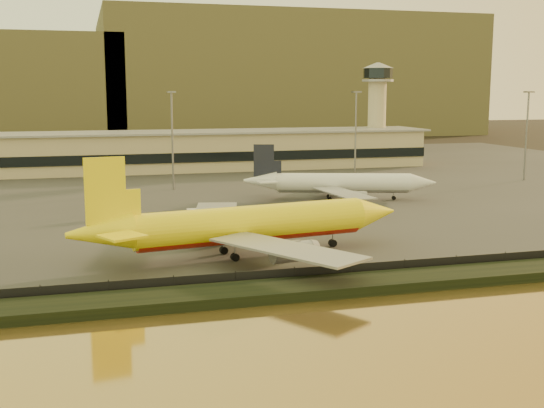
{
  "coord_description": "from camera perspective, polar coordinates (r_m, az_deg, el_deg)",
  "views": [
    {
      "loc": [
        -32.28,
        -96.51,
        25.46
      ],
      "look_at": [
        -2.16,
        12.0,
        6.86
      ],
      "focal_mm": 45.0,
      "sensor_mm": 36.0,
      "label": 1
    }
  ],
  "objects": [
    {
      "name": "gse_vehicle_white",
      "position": [
        137.61,
        -6.18,
        -0.82
      ],
      "size": [
        4.54,
        2.09,
        2.03
      ],
      "primitive_type": "cube",
      "rotation": [
        0.0,
        0.0,
        -0.01
      ],
      "color": "white",
      "rests_on": "tarmac"
    },
    {
      "name": "dhl_cargo_jet",
      "position": [
        105.57,
        -2.15,
        -1.77
      ],
      "size": [
        54.39,
        52.72,
        16.26
      ],
      "rotation": [
        0.0,
        0.0,
        0.15
      ],
      "color": "yellow",
      "rests_on": "tarmac"
    },
    {
      "name": "tarmac",
      "position": [
        195.86,
        -5.9,
        1.89
      ],
      "size": [
        320.0,
        220.0,
        0.2
      ],
      "primitive_type": "cube",
      "color": "#2D2D2D",
      "rests_on": "ground"
    },
    {
      "name": "apron_light_masts",
      "position": [
        178.18,
        -0.1,
        6.24
      ],
      "size": [
        152.2,
        12.2,
        25.4
      ],
      "color": "slate",
      "rests_on": "tarmac"
    },
    {
      "name": "control_tower",
      "position": [
        249.47,
        8.79,
        8.4
      ],
      "size": [
        11.2,
        11.2,
        35.5
      ],
      "color": "tan",
      "rests_on": "tarmac"
    },
    {
      "name": "embankment",
      "position": [
        89.32,
        6.37,
        -6.78
      ],
      "size": [
        320.0,
        7.0,
        1.4
      ],
      "primitive_type": "cube",
      "color": "black",
      "rests_on": "ground"
    },
    {
      "name": "ground",
      "position": [
        104.9,
        2.9,
        -4.68
      ],
      "size": [
        900.0,
        900.0,
        0.0
      ],
      "primitive_type": "plane",
      "color": "black",
      "rests_on": "ground"
    },
    {
      "name": "terminal_building",
      "position": [
        223.6,
        -10.93,
        4.28
      ],
      "size": [
        202.0,
        25.0,
        12.6
      ],
      "color": "tan",
      "rests_on": "tarmac"
    },
    {
      "name": "gse_vehicle_yellow",
      "position": [
        139.66,
        7.87,
        -0.79
      ],
      "size": [
        4.01,
        2.96,
        1.65
      ],
      "primitive_type": "cube",
      "rotation": [
        0.0,
        0.0,
        0.41
      ],
      "color": "yellow",
      "rests_on": "tarmac"
    },
    {
      "name": "distant_hills",
      "position": [
        436.7,
        -14.21,
        9.87
      ],
      "size": [
        470.0,
        160.0,
        70.0
      ],
      "color": "brown",
      "rests_on": "ground"
    },
    {
      "name": "perimeter_fence",
      "position": [
        92.74,
        5.45,
        -5.77
      ],
      "size": [
        300.0,
        0.05,
        2.2
      ],
      "primitive_type": "cube",
      "color": "black",
      "rests_on": "tarmac"
    },
    {
      "name": "white_narrowbody_jet",
      "position": [
        161.45,
        5.68,
        1.73
      ],
      "size": [
        44.62,
        42.51,
        13.07
      ],
      "rotation": [
        0.0,
        0.0,
        -0.29
      ],
      "color": "white",
      "rests_on": "tarmac"
    }
  ]
}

